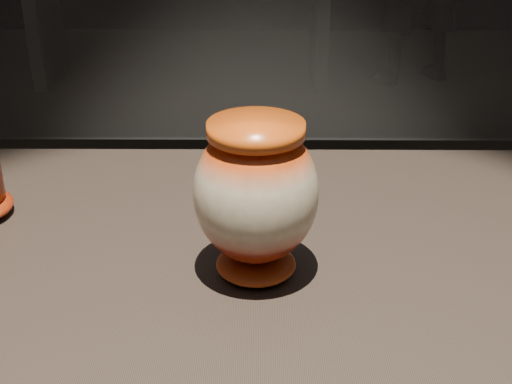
# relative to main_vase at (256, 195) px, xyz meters

# --- Properties ---
(main_vase) EXTENTS (0.15, 0.15, 0.20)m
(main_vase) POSITION_rel_main_vase_xyz_m (0.00, 0.00, 0.00)
(main_vase) COLOR maroon
(main_vase) RESTS_ON display_plinth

